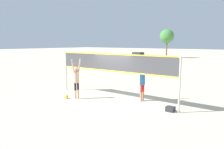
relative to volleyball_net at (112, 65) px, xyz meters
name	(u,v)px	position (x,y,z in m)	size (l,w,h in m)	color
ground_plane	(112,99)	(0.00, 0.00, -1.90)	(200.00, 200.00, 0.00)	beige
volleyball_net	(112,65)	(0.00, 0.00, 0.00)	(7.66, 0.09, 2.53)	beige
player_spiker	(76,78)	(-1.65, -1.10, -0.72)	(0.28, 0.72, 2.23)	tan
player_blocker	(142,80)	(1.48, 0.74, -0.74)	(0.28, 0.71, 2.19)	tan
volleyball	(66,96)	(-2.15, -1.43, -1.79)	(0.22, 0.22, 0.22)	yellow
gear_bag	(170,109)	(3.43, -0.06, -1.78)	(0.37, 0.34, 0.23)	#2D2D33
parked_car_near	(139,56)	(-14.82, 27.48, -1.31)	(4.04, 1.93, 1.30)	maroon
tree_left_cluster	(167,36)	(-11.65, 33.18, 2.49)	(2.86, 2.86, 5.85)	brown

